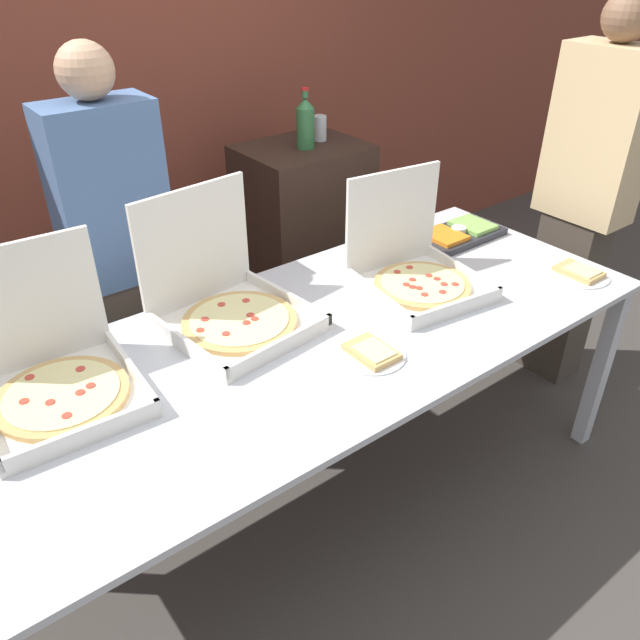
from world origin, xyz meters
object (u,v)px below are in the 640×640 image
(pizza_box_far_right, at_px, (54,373))
(soda_bottle, at_px, (305,122))
(soda_can_colored, at_px, (308,122))
(person_guest_plaid, at_px, (584,199))
(paper_plate_front_right, at_px, (579,273))
(soda_can_silver, at_px, (320,128))
(paper_plate_front_center, at_px, (372,353))
(veggie_tray, at_px, (458,234))
(person_guest_cap, at_px, (121,260))
(pizza_box_near_left, at_px, (228,303))
(pizza_box_far_left, at_px, (415,269))

(pizza_box_far_right, bearing_deg, soda_bottle, 31.05)
(soda_can_colored, distance_m, person_guest_plaid, 1.41)
(pizza_box_far_right, height_order, paper_plate_front_right, pizza_box_far_right)
(soda_bottle, bearing_deg, soda_can_silver, 23.83)
(paper_plate_front_center, distance_m, paper_plate_front_right, 1.03)
(pizza_box_far_right, distance_m, veggie_tray, 1.79)
(soda_bottle, height_order, soda_can_silver, soda_bottle)
(person_guest_cap, bearing_deg, soda_can_silver, -168.25)
(veggie_tray, bearing_deg, pizza_box_near_left, 179.40)
(pizza_box_near_left, xyz_separation_m, person_guest_cap, (-0.15, 0.58, -0.02))
(soda_bottle, relative_size, soda_can_silver, 2.28)
(pizza_box_far_left, distance_m, soda_can_colored, 1.25)
(pizza_box_near_left, height_order, person_guest_cap, person_guest_cap)
(paper_plate_front_center, height_order, soda_can_silver, soda_can_silver)
(veggie_tray, distance_m, soda_can_colored, 1.03)
(pizza_box_far_left, distance_m, person_guest_plaid, 1.05)
(soda_can_colored, bearing_deg, paper_plate_front_center, -119.38)
(person_guest_plaid, bearing_deg, soda_can_silver, 33.74)
(paper_plate_front_right, height_order, person_guest_cap, person_guest_cap)
(person_guest_plaid, bearing_deg, person_guest_cap, 66.59)
(pizza_box_far_right, distance_m, soda_bottle, 1.74)
(pizza_box_far_right, xyz_separation_m, paper_plate_front_center, (0.87, -0.42, -0.07))
(pizza_box_far_right, height_order, soda_bottle, soda_bottle)
(person_guest_plaid, bearing_deg, paper_plate_front_right, 123.18)
(soda_can_colored, height_order, person_guest_cap, person_guest_cap)
(pizza_box_near_left, relative_size, person_guest_cap, 0.30)
(paper_plate_front_right, distance_m, veggie_tray, 0.55)
(pizza_box_far_right, relative_size, soda_can_colored, 3.80)
(paper_plate_front_center, xyz_separation_m, person_guest_cap, (-0.42, 1.04, 0.05))
(paper_plate_front_center, xyz_separation_m, veggie_tray, (0.91, 0.45, 0.01))
(pizza_box_far_left, bearing_deg, pizza_box_near_left, 170.98)
(pizza_box_far_right, xyz_separation_m, veggie_tray, (1.79, 0.03, -0.06))
(soda_bottle, bearing_deg, veggie_tray, -70.84)
(pizza_box_near_left, height_order, soda_can_silver, pizza_box_near_left)
(paper_plate_front_center, height_order, soda_bottle, soda_bottle)
(pizza_box_far_left, height_order, paper_plate_front_right, pizza_box_far_left)
(soda_bottle, distance_m, soda_can_colored, 0.25)
(pizza_box_far_right, relative_size, soda_bottle, 1.67)
(person_guest_cap, xyz_separation_m, person_guest_plaid, (1.91, -0.83, 0.06))
(soda_can_silver, bearing_deg, person_guest_cap, -168.25)
(soda_bottle, relative_size, person_guest_cap, 0.17)
(paper_plate_front_center, height_order, veggie_tray, veggie_tray)
(paper_plate_front_right, bearing_deg, paper_plate_front_center, 175.10)
(pizza_box_far_left, bearing_deg, soda_can_colored, 80.30)
(pizza_box_far_right, xyz_separation_m, soda_bottle, (1.51, 0.81, 0.32))
(pizza_box_far_right, relative_size, soda_can_silver, 3.80)
(soda_can_silver, bearing_deg, veggie_tray, -80.68)
(soda_can_colored, bearing_deg, person_guest_cap, -162.66)
(pizza_box_far_right, xyz_separation_m, soda_can_colored, (1.67, 1.00, 0.26))
(person_guest_cap, bearing_deg, person_guest_plaid, 156.59)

